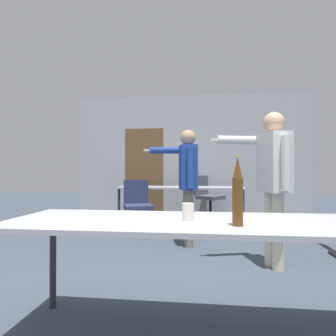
{
  "coord_description": "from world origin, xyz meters",
  "views": [
    {
      "loc": [
        0.29,
        -1.5,
        1.07
      ],
      "look_at": [
        -0.17,
        2.32,
        1.1
      ],
      "focal_mm": 32.0,
      "sensor_mm": 36.0,
      "label": 1
    }
  ],
  "objects_px": {
    "office_chair_far_left": "(138,208)",
    "drink_cup": "(188,212)",
    "office_chair_far_right": "(208,199)",
    "person_right_polo": "(273,173)",
    "person_center_tall": "(187,175)",
    "beer_bottle": "(238,193)"
  },
  "relations": [
    {
      "from": "office_chair_far_left",
      "to": "drink_cup",
      "type": "distance_m",
      "value": 3.42
    },
    {
      "from": "drink_cup",
      "to": "office_chair_far_right",
      "type": "bearing_deg",
      "value": 87.9
    },
    {
      "from": "person_right_polo",
      "to": "office_chair_far_right",
      "type": "bearing_deg",
      "value": -2.63
    },
    {
      "from": "person_center_tall",
      "to": "beer_bottle",
      "type": "relative_size",
      "value": 4.19
    },
    {
      "from": "person_center_tall",
      "to": "beer_bottle",
      "type": "height_order",
      "value": "person_center_tall"
    },
    {
      "from": "person_right_polo",
      "to": "person_center_tall",
      "type": "xyz_separation_m",
      "value": [
        -1.0,
        0.85,
        -0.04
      ]
    },
    {
      "from": "person_center_tall",
      "to": "beer_bottle",
      "type": "distance_m",
      "value": 2.59
    },
    {
      "from": "drink_cup",
      "to": "office_chair_far_left",
      "type": "bearing_deg",
      "value": 107.96
    },
    {
      "from": "office_chair_far_left",
      "to": "beer_bottle",
      "type": "height_order",
      "value": "beer_bottle"
    },
    {
      "from": "office_chair_far_left",
      "to": "office_chair_far_right",
      "type": "bearing_deg",
      "value": -151.65
    },
    {
      "from": "person_center_tall",
      "to": "drink_cup",
      "type": "distance_m",
      "value": 2.43
    },
    {
      "from": "office_chair_far_left",
      "to": "person_center_tall",
      "type": "bearing_deg",
      "value": 116.53
    },
    {
      "from": "person_center_tall",
      "to": "drink_cup",
      "type": "height_order",
      "value": "person_center_tall"
    },
    {
      "from": "person_center_tall",
      "to": "office_chair_far_left",
      "type": "xyz_separation_m",
      "value": [
        -0.9,
        0.81,
        -0.59
      ]
    },
    {
      "from": "office_chair_far_left",
      "to": "beer_bottle",
      "type": "distance_m",
      "value": 3.66
    },
    {
      "from": "person_right_polo",
      "to": "office_chair_far_left",
      "type": "relative_size",
      "value": 1.9
    },
    {
      "from": "person_right_polo",
      "to": "office_chair_far_right",
      "type": "distance_m",
      "value": 3.23
    },
    {
      "from": "beer_bottle",
      "to": "drink_cup",
      "type": "height_order",
      "value": "beer_bottle"
    },
    {
      "from": "person_center_tall",
      "to": "office_chair_far_right",
      "type": "xyz_separation_m",
      "value": [
        0.32,
        2.25,
        -0.55
      ]
    },
    {
      "from": "office_chair_far_right",
      "to": "office_chair_far_left",
      "type": "distance_m",
      "value": 1.89
    },
    {
      "from": "office_chair_far_right",
      "to": "beer_bottle",
      "type": "relative_size",
      "value": 2.42
    },
    {
      "from": "drink_cup",
      "to": "person_right_polo",
      "type": "bearing_deg",
      "value": 61.44
    }
  ]
}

